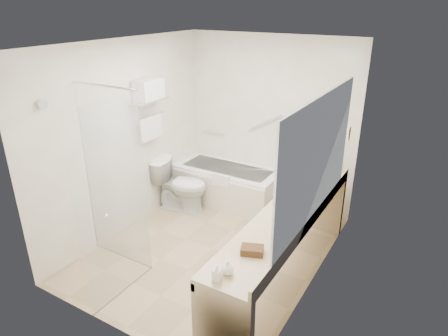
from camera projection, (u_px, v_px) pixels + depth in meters
The scene contains 25 objects.
floor at pixel (212, 248), 5.07m from camera, with size 3.20×3.20×0.00m, color tan.
ceiling at pixel (209, 43), 4.09m from camera, with size 2.60×3.20×0.10m, color silver.
wall_back at pixel (269, 123), 5.85m from camera, with size 2.60×0.10×2.50m, color white.
wall_front at pixel (108, 217), 3.31m from camera, with size 2.60×0.10×2.50m, color white.
wall_left at pixel (126, 138), 5.19m from camera, with size 0.10×3.20×2.50m, color white.
wall_right at pixel (321, 181), 3.97m from camera, with size 0.10×3.20×2.50m, color white.
bathtub at pixel (227, 184), 6.18m from camera, with size 1.60×0.73×0.59m.
grab_bar_short at pixel (213, 133), 6.38m from camera, with size 0.03×0.03×0.40m, color silver.
grab_bar_long at pixel (265, 123), 5.84m from camera, with size 0.03×0.03×0.60m, color silver.
shower_enclosure at pixel (114, 189), 4.22m from camera, with size 0.96×0.91×2.11m.
towel_shelf at pixel (149, 96), 5.21m from camera, with size 0.24×0.55×0.81m.
vanity_counter at pixel (286, 233), 4.22m from camera, with size 0.55×2.70×0.95m.
sink at pixel (303, 203), 4.45m from camera, with size 0.40×0.52×0.14m, color white.
faucet at pixel (316, 197), 4.34m from camera, with size 0.03×0.03×0.14m, color silver.
mirror at pixel (318, 157), 3.74m from camera, with size 0.02×2.00×1.20m, color silver.
hairdryer_unit at pixel (346, 133), 4.75m from camera, with size 0.08×0.10×0.18m, color silver.
toilet at pixel (181, 185), 5.89m from camera, with size 0.44×0.79×0.77m, color white.
amenity_basket at pixel (252, 250), 3.51m from camera, with size 0.20×0.13×0.07m, color #4B321A.
soap_bottle_a at pixel (217, 276), 3.17m from camera, with size 0.07×0.15×0.07m, color silver.
soap_bottle_b at pixel (227, 269), 3.24m from camera, with size 0.10×0.13×0.10m, color silver.
water_bottle_left at pixel (304, 181), 4.68m from camera, with size 0.07×0.07×0.22m.
water_bottle_mid at pixel (326, 167), 5.08m from camera, with size 0.07×0.07×0.22m.
water_bottle_right at pixel (327, 167), 5.08m from camera, with size 0.07×0.07×0.22m.
drinking_glass_near at pixel (290, 191), 4.56m from camera, with size 0.07×0.07×0.09m, color silver.
drinking_glass_far at pixel (294, 187), 4.67m from camera, with size 0.06×0.06×0.08m, color silver.
Camera 1 is at (2.31, -3.60, 2.92)m, focal length 32.00 mm.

